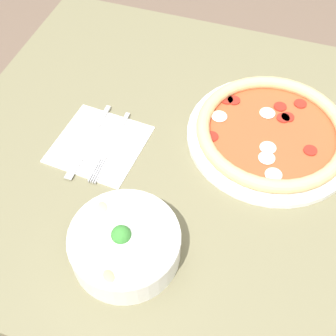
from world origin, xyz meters
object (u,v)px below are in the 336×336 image
(pizza, at_px, (272,132))
(fork, at_px, (111,145))
(bowl, at_px, (125,244))
(knife, at_px, (91,137))

(pizza, bearing_deg, fork, 22.59)
(pizza, distance_m, bowl, 0.37)
(pizza, relative_size, fork, 1.80)
(fork, bearing_deg, bowl, 28.43)
(pizza, height_order, bowl, bowl)
(fork, relative_size, knife, 0.94)
(bowl, xyz_separation_m, knife, (0.16, -0.21, -0.03))
(bowl, bearing_deg, fork, -61.33)
(pizza, distance_m, fork, 0.31)
(bowl, height_order, fork, bowl)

